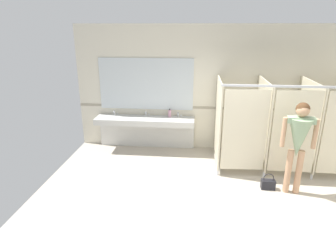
% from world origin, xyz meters
% --- Properties ---
extents(ground_plane, '(7.58, 5.76, 0.10)m').
position_xyz_m(ground_plane, '(0.00, 0.00, -0.05)').
color(ground_plane, '#B2A899').
extents(wall_back, '(7.58, 0.12, 3.00)m').
position_xyz_m(wall_back, '(0.00, 2.64, 1.50)').
color(wall_back, beige).
rests_on(wall_back, ground_plane).
extents(wall_back_tile_band, '(7.58, 0.01, 0.06)m').
position_xyz_m(wall_back_tile_band, '(0.00, 2.58, 1.05)').
color(wall_back_tile_band, '#9E937F').
rests_on(wall_back_tile_band, wall_back).
extents(vanity_counter, '(2.39, 0.55, 0.95)m').
position_xyz_m(vanity_counter, '(-2.09, 2.37, 0.61)').
color(vanity_counter, silver).
rests_on(vanity_counter, ground_plane).
extents(mirror_panel, '(2.29, 0.02, 1.24)m').
position_xyz_m(mirror_panel, '(-2.09, 2.57, 1.60)').
color(mirror_panel, silver).
rests_on(mirror_panel, wall_back).
extents(bathroom_stalls, '(2.88, 1.48, 1.91)m').
position_xyz_m(bathroom_stalls, '(1.04, 1.61, 1.00)').
color(bathroom_stalls, beige).
rests_on(bathroom_stalls, ground_plane).
extents(person_standing, '(0.59, 0.44, 1.72)m').
position_xyz_m(person_standing, '(0.94, 0.60, 1.09)').
color(person_standing, tan).
rests_on(person_standing, ground_plane).
extents(handbag, '(0.26, 0.13, 0.32)m').
position_xyz_m(handbag, '(0.55, 0.67, 0.10)').
color(handbag, black).
rests_on(handbag, ground_plane).
extents(soap_dispenser, '(0.07, 0.07, 0.20)m').
position_xyz_m(soap_dispenser, '(-1.50, 2.45, 0.92)').
color(soap_dispenser, '#D899B2').
rests_on(soap_dispenser, vanity_counter).
extents(floor_drain_cover, '(0.14, 0.14, 0.01)m').
position_xyz_m(floor_drain_cover, '(-0.96, 0.74, 0.00)').
color(floor_drain_cover, '#B7BABF').
rests_on(floor_drain_cover, ground_plane).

